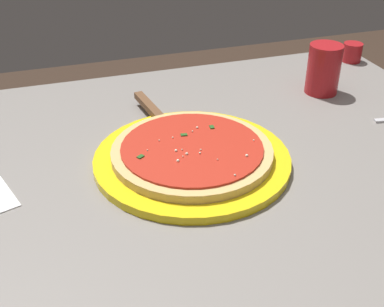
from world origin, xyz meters
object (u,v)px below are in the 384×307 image
at_px(pizza, 192,151).
at_px(pizza_server, 156,115).
at_px(serving_plate, 192,159).
at_px(cup_small_sauce, 352,52).
at_px(cup_tall_drink, 324,69).

xyz_separation_m(pizza, pizza_server, (0.02, -0.17, -0.00)).
distance_m(serving_plate, cup_small_sauce, 0.66).
distance_m(pizza_server, cup_small_sauce, 0.61).
relative_size(cup_tall_drink, cup_small_sauce, 2.27).
distance_m(pizza, pizza_server, 0.17).
height_order(pizza_server, cup_tall_drink, cup_tall_drink).
distance_m(cup_tall_drink, cup_small_sauce, 0.24).
bearing_deg(cup_tall_drink, pizza_server, 4.83).
relative_size(pizza, pizza_server, 1.29).
bearing_deg(cup_small_sauce, pizza_server, 17.45).
bearing_deg(serving_plate, cup_small_sauce, -148.05).
distance_m(pizza, cup_small_sauce, 0.66).
bearing_deg(pizza, pizza_server, -81.99).
xyz_separation_m(pizza_server, cup_small_sauce, (-0.58, -0.18, 0.00)).
xyz_separation_m(serving_plate, cup_small_sauce, (-0.56, -0.35, 0.02)).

